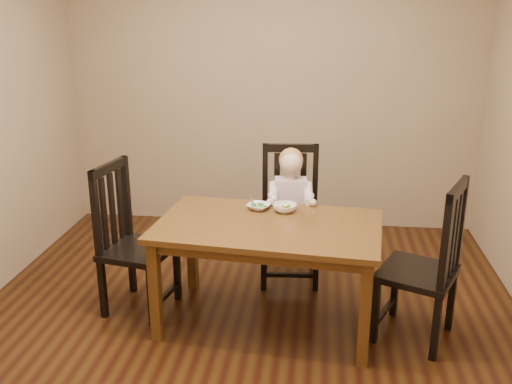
# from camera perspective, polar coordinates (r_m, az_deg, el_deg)

# --- Properties ---
(room) EXTENTS (4.01, 4.01, 2.71)m
(room) POSITION_cam_1_polar(r_m,az_deg,el_deg) (3.67, -1.16, 5.62)
(room) COLOR #3C230C
(room) RESTS_ON ground
(dining_table) EXTENTS (1.58, 1.05, 0.75)m
(dining_table) POSITION_cam_1_polar(r_m,az_deg,el_deg) (3.88, 1.22, -4.36)
(dining_table) COLOR #442610
(dining_table) RESTS_ON room
(chair_child) EXTENTS (0.51, 0.49, 1.09)m
(chair_child) POSITION_cam_1_polar(r_m,az_deg,el_deg) (4.61, 3.40, -2.50)
(chair_child) COLOR black
(chair_child) RESTS_ON room
(chair_left) EXTENTS (0.54, 0.56, 1.10)m
(chair_left) POSITION_cam_1_polar(r_m,az_deg,el_deg) (4.22, -12.34, -4.83)
(chair_left) COLOR black
(chair_left) RESTS_ON room
(chair_right) EXTENTS (0.62, 0.63, 1.11)m
(chair_right) POSITION_cam_1_polar(r_m,az_deg,el_deg) (3.89, 16.71, -7.11)
(chair_right) COLOR black
(chair_right) RESTS_ON room
(toddler) EXTENTS (0.37, 0.44, 0.57)m
(toddler) POSITION_cam_1_polar(r_m,az_deg,el_deg) (4.50, 3.45, -1.01)
(toddler) COLOR silver
(toddler) RESTS_ON chair_child
(bowl_peas) EXTENTS (0.21, 0.21, 0.04)m
(bowl_peas) POSITION_cam_1_polar(r_m,az_deg,el_deg) (4.10, 0.27, -1.47)
(bowl_peas) COLOR white
(bowl_peas) RESTS_ON dining_table
(bowl_veg) EXTENTS (0.23, 0.23, 0.05)m
(bowl_veg) POSITION_cam_1_polar(r_m,az_deg,el_deg) (4.06, 2.89, -1.59)
(bowl_veg) COLOR white
(bowl_veg) RESTS_ON dining_table
(fork) EXTENTS (0.05, 0.12, 0.05)m
(fork) POSITION_cam_1_polar(r_m,az_deg,el_deg) (4.08, -0.33, -1.19)
(fork) COLOR silver
(fork) RESTS_ON bowl_peas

